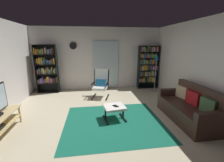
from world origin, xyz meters
TOP-DOWN VIEW (x-y plane):
  - ground_plane at (0.00, 0.00)m, footprint 7.02×7.02m
  - wall_back at (0.00, 2.90)m, footprint 5.60×0.06m
  - wall_right at (2.70, 0.00)m, footprint 0.06×6.00m
  - glass_door_panel at (0.34, 2.83)m, footprint 1.10×0.01m
  - area_rug at (0.23, -0.15)m, footprint 2.43×2.10m
  - bookshelf_near_tv at (-2.04, 2.63)m, footprint 0.83×0.30m
  - bookshelf_near_sofa at (2.17, 2.69)m, footprint 0.87×0.30m
  - leather_sofa at (2.20, -0.27)m, footprint 0.81×1.74m
  - lounge_armchair at (0.04, 1.80)m, footprint 0.72×0.78m
  - ottoman at (0.27, -0.00)m, footprint 0.58×0.55m
  - tv_remote at (0.32, -0.03)m, footprint 0.10×0.15m
  - cell_phone at (0.28, -0.02)m, footprint 0.13×0.15m
  - floor_lamp_by_shelf at (2.27, 2.08)m, footprint 0.22×0.22m
  - wall_clock at (-0.99, 2.82)m, footprint 0.29×0.03m

SIDE VIEW (x-z plane):
  - ground_plane at x=0.00m, z-range 0.00..0.00m
  - area_rug at x=0.23m, z-range 0.00..0.01m
  - ottoman at x=0.27m, z-range 0.12..0.50m
  - leather_sofa at x=2.20m, z-range -0.12..0.76m
  - cell_phone at x=0.28m, z-range 0.38..0.39m
  - tv_remote at x=0.32m, z-range 0.38..0.40m
  - lounge_armchair at x=0.04m, z-range 0.02..1.05m
  - bookshelf_near_sofa at x=2.17m, z-range 0.07..1.92m
  - bookshelf_near_tv at x=-2.04m, z-range 0.07..1.98m
  - glass_door_panel at x=0.34m, z-range 0.05..2.05m
  - floor_lamp_by_shelf at x=2.27m, z-range 0.41..1.96m
  - wall_back at x=0.00m, z-range 0.00..2.60m
  - wall_right at x=2.70m, z-range 0.00..2.60m
  - wall_clock at x=-0.99m, z-range 1.71..2.00m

